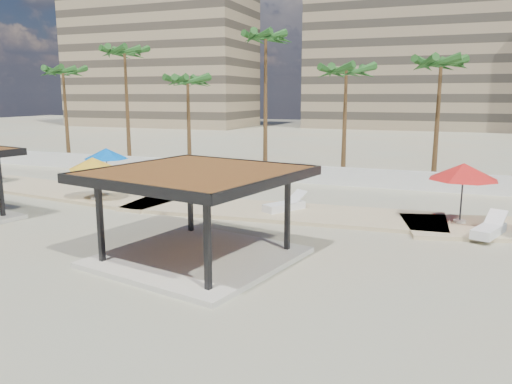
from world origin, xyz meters
TOP-DOWN VIEW (x-y plane):
  - ground at (0.00, 0.00)m, footprint 200.00×200.00m
  - promenade at (2.00, 7.67)m, footprint 44.45×7.97m
  - boundary_wall at (0.00, 16.00)m, footprint 56.00×0.30m
  - building_west at (-42.00, 68.00)m, footprint 34.00×16.00m
  - building_mid at (4.00, 78.00)m, footprint 38.00×16.00m
  - pavilion_central at (1.63, -0.79)m, footprint 7.70×7.70m
  - umbrella_b at (-8.22, 5.80)m, footprint 3.43×3.43m
  - umbrella_c at (10.50, 7.59)m, footprint 3.92×3.92m
  - umbrella_f at (-9.94, 9.20)m, footprint 3.53×3.53m
  - lounger_a at (-2.25, 8.18)m, footprint 0.68×1.93m
  - lounger_b at (2.36, 7.13)m, footprint 1.88×2.42m
  - lounger_d at (11.59, 5.85)m, footprint 1.54×2.45m
  - palm_a at (-21.00, 18.30)m, footprint 3.00×3.00m
  - palm_b at (-15.00, 18.70)m, footprint 3.00×3.00m
  - palm_c at (-9.00, 18.10)m, footprint 3.00×3.00m
  - palm_d at (-3.00, 18.90)m, footprint 3.00×3.00m
  - palm_e at (3.00, 18.40)m, footprint 3.00×3.00m
  - palm_f at (9.00, 18.60)m, footprint 3.00×3.00m

SIDE VIEW (x-z plane):
  - ground at x=0.00m, z-range 0.00..0.00m
  - promenade at x=2.00m, z-range -0.06..0.18m
  - lounger_a at x=-2.25m, z-range -0.01..0.72m
  - lounger_d at x=11.59m, z-range -0.05..0.84m
  - lounger_b at x=2.36m, z-range -0.05..0.84m
  - boundary_wall at x=0.00m, z-range 0.00..1.20m
  - pavilion_central at x=1.63m, z-range 0.32..3.61m
  - umbrella_b at x=-8.22m, z-range 1.02..3.36m
  - umbrella_f at x=-9.94m, z-range 1.05..3.49m
  - umbrella_c at x=10.50m, z-range 1.15..3.86m
  - palm_c at x=-9.00m, z-range 2.80..10.55m
  - palm_e at x=3.00m, z-range 3.04..11.33m
  - palm_a at x=-21.00m, z-range 3.19..11.83m
  - palm_f at x=9.00m, z-range 3.21..11.90m
  - palm_b at x=-15.00m, z-range 3.83..13.92m
  - palm_d at x=-3.00m, z-range 4.14..14.93m
  - building_mid at x=4.00m, z-range -0.93..29.47m
  - building_west at x=-42.00m, z-range -0.93..31.47m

